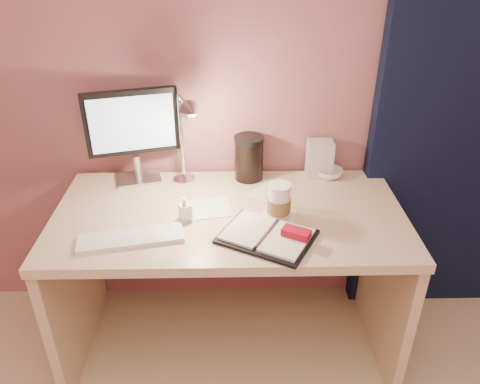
{
  "coord_description": "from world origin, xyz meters",
  "views": [
    {
      "loc": [
        0.01,
        -0.2,
        1.73
      ],
      "look_at": [
        0.04,
        1.33,
        0.85
      ],
      "focal_mm": 35.0,
      "sensor_mm": 36.0,
      "label": 1
    }
  ],
  "objects_px": {
    "lotion_bottle": "(185,208)",
    "clear_cup": "(283,198)",
    "desk": "(230,246)",
    "bowl": "(329,173)",
    "coffee_cup": "(279,203)",
    "keyboard": "(131,238)",
    "desk_lamp": "(169,135)",
    "product_box": "(319,159)",
    "dark_jar": "(249,160)",
    "planner": "(269,235)",
    "monitor": "(132,128)"
  },
  "relations": [
    {
      "from": "lotion_bottle",
      "to": "clear_cup",
      "type": "bearing_deg",
      "value": 7.18
    },
    {
      "from": "clear_cup",
      "to": "desk",
      "type": "bearing_deg",
      "value": 161.36
    },
    {
      "from": "clear_cup",
      "to": "bowl",
      "type": "xyz_separation_m",
      "value": [
        0.24,
        0.29,
        -0.04
      ]
    },
    {
      "from": "coffee_cup",
      "to": "lotion_bottle",
      "type": "relative_size",
      "value": 1.54
    },
    {
      "from": "lotion_bottle",
      "to": "bowl",
      "type": "bearing_deg",
      "value": 28.25
    },
    {
      "from": "keyboard",
      "to": "desk_lamp",
      "type": "distance_m",
      "value": 0.44
    },
    {
      "from": "product_box",
      "to": "lotion_bottle",
      "type": "bearing_deg",
      "value": -148.67
    },
    {
      "from": "desk",
      "to": "dark_jar",
      "type": "distance_m",
      "value": 0.39
    },
    {
      "from": "clear_cup",
      "to": "planner",
      "type": "bearing_deg",
      "value": -109.5
    },
    {
      "from": "lotion_bottle",
      "to": "product_box",
      "type": "height_order",
      "value": "product_box"
    },
    {
      "from": "monitor",
      "to": "planner",
      "type": "relative_size",
      "value": 1.04
    },
    {
      "from": "monitor",
      "to": "clear_cup",
      "type": "distance_m",
      "value": 0.7
    },
    {
      "from": "monitor",
      "to": "dark_jar",
      "type": "distance_m",
      "value": 0.52
    },
    {
      "from": "keyboard",
      "to": "bowl",
      "type": "relative_size",
      "value": 3.11
    },
    {
      "from": "coffee_cup",
      "to": "product_box",
      "type": "distance_m",
      "value": 0.41
    },
    {
      "from": "coffee_cup",
      "to": "lotion_bottle",
      "type": "distance_m",
      "value": 0.36
    },
    {
      "from": "desk_lamp",
      "to": "coffee_cup",
      "type": "bearing_deg",
      "value": -46.32
    },
    {
      "from": "desk",
      "to": "lotion_bottle",
      "type": "bearing_deg",
      "value": -144.83
    },
    {
      "from": "monitor",
      "to": "product_box",
      "type": "height_order",
      "value": "monitor"
    },
    {
      "from": "bowl",
      "to": "lotion_bottle",
      "type": "relative_size",
      "value": 1.29
    },
    {
      "from": "coffee_cup",
      "to": "lotion_bottle",
      "type": "xyz_separation_m",
      "value": [
        -0.36,
        -0.0,
        -0.02
      ]
    },
    {
      "from": "bowl",
      "to": "dark_jar",
      "type": "height_order",
      "value": "dark_jar"
    },
    {
      "from": "bowl",
      "to": "desk",
      "type": "bearing_deg",
      "value": -154.61
    },
    {
      "from": "dark_jar",
      "to": "monitor",
      "type": "bearing_deg",
      "value": -179.1
    },
    {
      "from": "clear_cup",
      "to": "coffee_cup",
      "type": "bearing_deg",
      "value": -112.87
    },
    {
      "from": "monitor",
      "to": "desk_lamp",
      "type": "distance_m",
      "value": 0.21
    },
    {
      "from": "desk",
      "to": "clear_cup",
      "type": "height_order",
      "value": "clear_cup"
    },
    {
      "from": "clear_cup",
      "to": "lotion_bottle",
      "type": "xyz_separation_m",
      "value": [
        -0.38,
        -0.05,
        -0.02
      ]
    },
    {
      "from": "planner",
      "to": "lotion_bottle",
      "type": "bearing_deg",
      "value": -174.69
    },
    {
      "from": "keyboard",
      "to": "clear_cup",
      "type": "distance_m",
      "value": 0.6
    },
    {
      "from": "product_box",
      "to": "desk_lamp",
      "type": "distance_m",
      "value": 0.69
    },
    {
      "from": "planner",
      "to": "product_box",
      "type": "distance_m",
      "value": 0.56
    },
    {
      "from": "desk",
      "to": "coffee_cup",
      "type": "bearing_deg",
      "value": -31.71
    },
    {
      "from": "planner",
      "to": "product_box",
      "type": "relative_size",
      "value": 2.39
    },
    {
      "from": "lotion_bottle",
      "to": "dark_jar",
      "type": "relative_size",
      "value": 0.53
    },
    {
      "from": "monitor",
      "to": "desk_lamp",
      "type": "xyz_separation_m",
      "value": [
        0.17,
        -0.12,
        0.02
      ]
    },
    {
      "from": "coffee_cup",
      "to": "dark_jar",
      "type": "distance_m",
      "value": 0.35
    },
    {
      "from": "planner",
      "to": "clear_cup",
      "type": "height_order",
      "value": "clear_cup"
    },
    {
      "from": "keyboard",
      "to": "bowl",
      "type": "distance_m",
      "value": 0.94
    },
    {
      "from": "clear_cup",
      "to": "lotion_bottle",
      "type": "distance_m",
      "value": 0.39
    },
    {
      "from": "lotion_bottle",
      "to": "desk_lamp",
      "type": "relative_size",
      "value": 0.22
    },
    {
      "from": "monitor",
      "to": "dark_jar",
      "type": "height_order",
      "value": "monitor"
    },
    {
      "from": "monitor",
      "to": "keyboard",
      "type": "bearing_deg",
      "value": -98.64
    },
    {
      "from": "bowl",
      "to": "product_box",
      "type": "relative_size",
      "value": 0.73
    },
    {
      "from": "keyboard",
      "to": "clear_cup",
      "type": "relative_size",
      "value": 3.03
    },
    {
      "from": "monitor",
      "to": "bowl",
      "type": "bearing_deg",
      "value": -14.09
    },
    {
      "from": "bowl",
      "to": "lotion_bottle",
      "type": "bearing_deg",
      "value": -151.75
    },
    {
      "from": "clear_cup",
      "to": "dark_jar",
      "type": "relative_size",
      "value": 0.7
    },
    {
      "from": "bowl",
      "to": "clear_cup",
      "type": "bearing_deg",
      "value": -130.02
    },
    {
      "from": "keyboard",
      "to": "dark_jar",
      "type": "relative_size",
      "value": 2.12
    }
  ]
}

